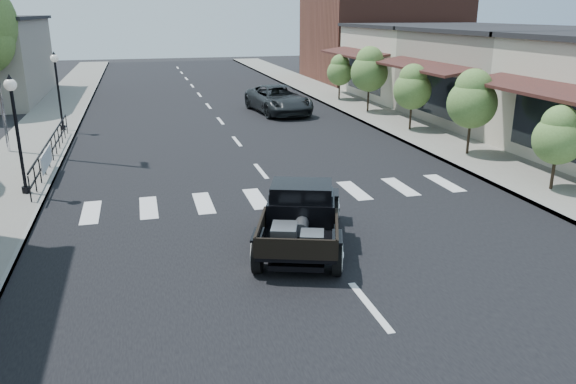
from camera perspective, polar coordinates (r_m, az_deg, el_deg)
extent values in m
plane|color=black|center=(13.73, 3.45, -5.64)|extent=(120.00, 120.00, 0.00)
cube|color=black|center=(27.78, -6.28, 6.43)|extent=(14.00, 80.00, 0.02)
cube|color=gray|center=(27.84, -23.91, 5.16)|extent=(3.00, 80.00, 0.15)
cube|color=gray|center=(30.19, 10.00, 7.31)|extent=(3.00, 80.00, 0.15)
cube|color=gray|center=(31.52, 22.78, 10.65)|extent=(10.00, 9.00, 4.50)
cube|color=beige|center=(39.03, 14.73, 12.58)|extent=(10.00, 9.00, 4.50)
cube|color=brown|center=(48.12, 9.44, 15.30)|extent=(11.00, 10.00, 7.00)
imported|color=black|center=(31.80, -0.98, 9.36)|extent=(3.13, 5.73, 1.52)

